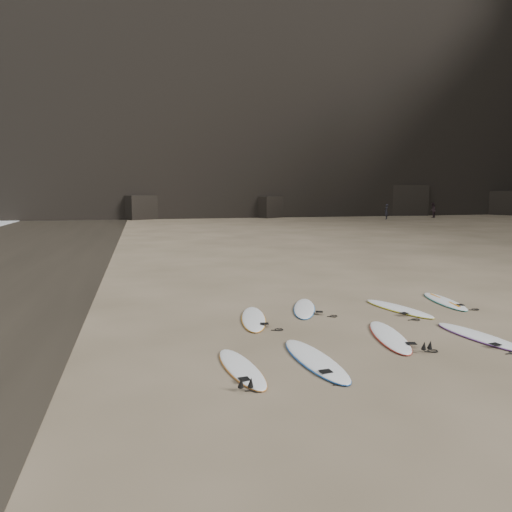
{
  "coord_description": "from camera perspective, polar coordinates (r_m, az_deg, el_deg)",
  "views": [
    {
      "loc": [
        -5.52,
        -9.37,
        3.31
      ],
      "look_at": [
        -2.6,
        3.44,
        1.5
      ],
      "focal_mm": 35.0,
      "sensor_mm": 36.0,
      "label": 1
    }
  ],
  "objects": [
    {
      "name": "headland",
      "position": [
        67.51,
        14.59,
        22.82
      ],
      "size": [
        170.0,
        101.0,
        63.47
      ],
      "color": "black",
      "rests_on": "ground"
    },
    {
      "name": "ground",
      "position": [
        11.37,
        17.08,
        -9.44
      ],
      "size": [
        240.0,
        240.0,
        0.0
      ],
      "primitive_type": "plane",
      "color": "#897559",
      "rests_on": "ground"
    },
    {
      "name": "surfboard_1",
      "position": [
        9.81,
        6.77,
        -11.64
      ],
      "size": [
        0.85,
        2.67,
        0.09
      ],
      "primitive_type": "ellipsoid",
      "rotation": [
        0.0,
        0.0,
        0.09
      ],
      "color": "white",
      "rests_on": "ground"
    },
    {
      "name": "person_a",
      "position": [
        54.21,
        14.67,
        4.93
      ],
      "size": [
        0.64,
        0.69,
        1.59
      ],
      "primitive_type": "imported",
      "rotation": [
        0.0,
        0.0,
        4.11
      ],
      "color": "black",
      "rests_on": "ground"
    },
    {
      "name": "surfboard_0",
      "position": [
        9.35,
        -1.69,
        -12.64
      ],
      "size": [
        0.8,
        2.28,
        0.08
      ],
      "primitive_type": "ellipsoid",
      "rotation": [
        0.0,
        0.0,
        0.12
      ],
      "color": "white",
      "rests_on": "ground"
    },
    {
      "name": "surfboard_6",
      "position": [
        13.76,
        5.54,
        -5.94
      ],
      "size": [
        1.27,
        2.36,
        0.08
      ],
      "primitive_type": "ellipsoid",
      "rotation": [
        0.0,
        0.0,
        -0.33
      ],
      "color": "white",
      "rests_on": "ground"
    },
    {
      "name": "surfboard_8",
      "position": [
        15.53,
        20.73,
        -4.83
      ],
      "size": [
        0.79,
        2.37,
        0.08
      ],
      "primitive_type": "ellipsoid",
      "rotation": [
        0.0,
        0.0,
        -0.1
      ],
      "color": "white",
      "rests_on": "ground"
    },
    {
      "name": "surfboard_7",
      "position": [
        14.21,
        15.97,
        -5.76
      ],
      "size": [
        1.25,
        2.48,
        0.09
      ],
      "primitive_type": "ellipsoid",
      "rotation": [
        0.0,
        0.0,
        0.29
      ],
      "color": "white",
      "rests_on": "ground"
    },
    {
      "name": "surfboard_5",
      "position": [
        12.64,
        -0.29,
        -7.13
      ],
      "size": [
        1.0,
        2.48,
        0.09
      ],
      "primitive_type": "ellipsoid",
      "rotation": [
        0.0,
        0.0,
        -0.18
      ],
      "color": "white",
      "rests_on": "ground"
    },
    {
      "name": "surfboard_3",
      "position": [
        12.23,
        24.18,
        -8.36
      ],
      "size": [
        1.02,
        2.48,
        0.09
      ],
      "primitive_type": "ellipsoid",
      "rotation": [
        0.0,
        0.0,
        0.19
      ],
      "color": "white",
      "rests_on": "ground"
    },
    {
      "name": "surfboard_2",
      "position": [
        11.56,
        15.0,
        -8.84
      ],
      "size": [
        1.09,
        2.56,
        0.09
      ],
      "primitive_type": "ellipsoid",
      "rotation": [
        0.0,
        0.0,
        -0.21
      ],
      "color": "white",
      "rests_on": "ground"
    },
    {
      "name": "person_b",
      "position": [
        58.27,
        19.53,
        4.96
      ],
      "size": [
        1.02,
        1.0,
        1.66
      ],
      "primitive_type": "imported",
      "rotation": [
        0.0,
        0.0,
        3.83
      ],
      "color": "black",
      "rests_on": "ground"
    }
  ]
}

